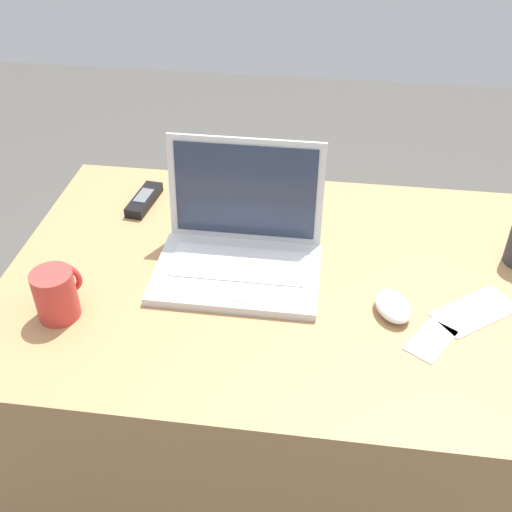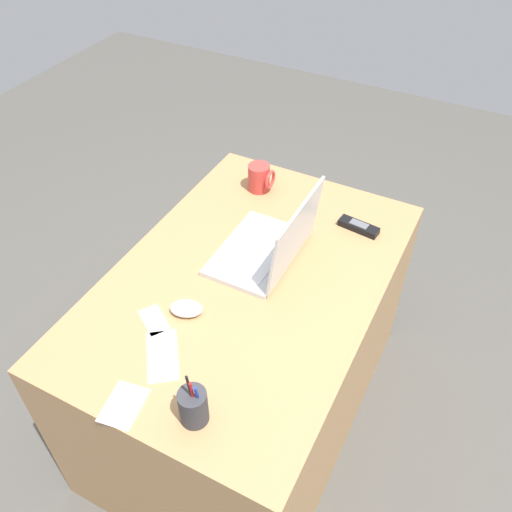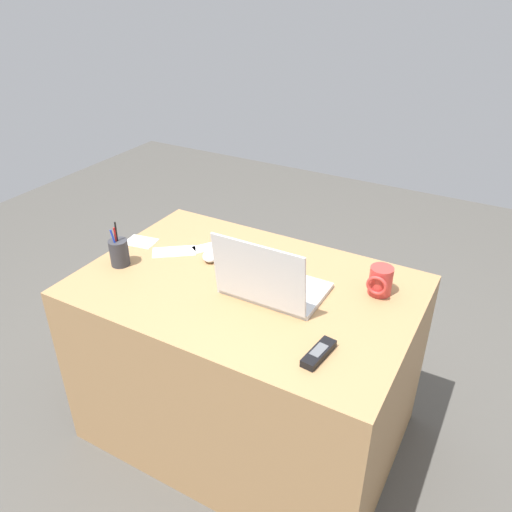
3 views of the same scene
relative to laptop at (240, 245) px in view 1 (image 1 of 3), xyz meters
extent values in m
plane|color=#4C4944|center=(0.11, -0.02, -0.79)|extent=(6.00, 6.00, 0.00)
cube|color=#A87C4F|center=(0.11, -0.02, -0.42)|extent=(1.22, 0.81, 0.73)
cube|color=silver|center=(0.00, -0.05, -0.04)|extent=(0.35, 0.23, 0.02)
cube|color=silver|center=(0.00, -0.02, -0.03)|extent=(0.29, 0.12, 0.00)
cube|color=silver|center=(0.00, -0.12, -0.03)|extent=(0.10, 0.05, 0.00)
cube|color=silver|center=(0.00, 0.09, 0.08)|extent=(0.34, 0.03, 0.24)
cube|color=#283347|center=(0.00, 0.08, 0.08)|extent=(0.31, 0.03, 0.21)
ellipsoid|color=white|center=(0.32, -0.11, -0.03)|extent=(0.09, 0.11, 0.04)
cylinder|color=#C63833|center=(-0.33, -0.21, 0.00)|extent=(0.08, 0.08, 0.10)
torus|color=#C63833|center=(-0.33, -0.16, 0.00)|extent=(0.07, 0.01, 0.07)
cube|color=black|center=(-0.27, 0.21, -0.04)|extent=(0.06, 0.15, 0.02)
cube|color=#595B60|center=(-0.27, 0.21, -0.03)|extent=(0.04, 0.07, 0.00)
cube|color=white|center=(0.49, -0.09, -0.05)|extent=(0.19, 0.17, 0.00)
cube|color=white|center=(0.39, -0.18, -0.05)|extent=(0.11, 0.12, 0.00)
camera|label=1|loc=(0.18, -1.05, 0.79)|focal=43.72mm
camera|label=2|loc=(1.16, 0.55, 1.16)|focal=37.86mm
camera|label=3|loc=(-0.68, 1.31, 0.96)|focal=35.73mm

